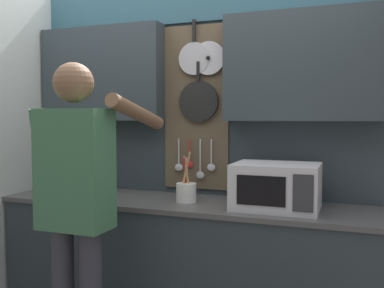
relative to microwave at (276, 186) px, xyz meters
The scene contains 6 objects.
base_cabinet_counter 0.85m from the microwave, behind, with size 2.42×0.59×0.92m.
back_wall_unit 0.79m from the microwave, 155.01° to the left, with size 2.99×0.20×2.41m.
microwave is the anchor object (origin of this frame).
knife_block 1.44m from the microwave, behind, with size 0.11×0.15×0.26m.
utensil_crock 0.57m from the microwave, behind, with size 0.13×0.13×0.32m.
person 1.14m from the microwave, 148.99° to the right, with size 0.54×0.68×1.75m.
Camera 1 is at (1.01, -2.53, 1.46)m, focal length 40.00 mm.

